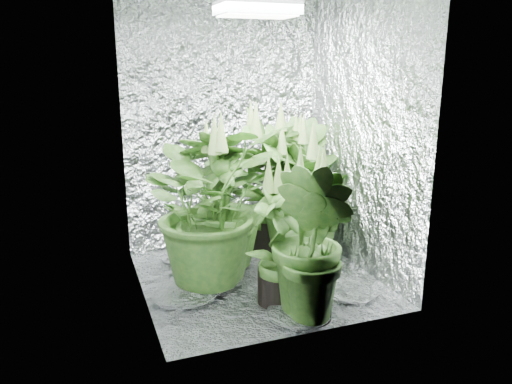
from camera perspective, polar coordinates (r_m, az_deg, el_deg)
The scene contains 12 objects.
ground at distance 3.63m, azimuth 0.12°, elevation -9.84°, with size 1.60×1.60×0.00m, color white.
walls at distance 3.34m, azimuth 0.13°, elevation 5.93°, with size 1.62×1.62×2.00m.
grow_lamp at distance 3.32m, azimuth 0.14°, elevation 20.17°, with size 0.50×0.30×0.22m.
plant_a at distance 3.39m, azimuth -5.39°, elevation -1.61°, with size 1.29×1.29×1.18m.
plant_b at distance 3.96m, azimuth 1.31°, elevation 0.96°, with size 0.84×0.84×1.24m.
plant_c at distance 4.11m, azimuth 5.28°, elevation 0.83°, with size 0.76×0.76×1.13m.
plant_d at distance 3.63m, azimuth -4.01°, elevation -1.06°, with size 0.72×0.72×1.13m.
plant_e at distance 3.85m, azimuth 5.10°, elevation -0.37°, with size 1.06×1.06×1.08m.
plant_f at distance 3.14m, azimuth 2.58°, elevation -5.40°, with size 0.56×0.56×0.95m.
plant_g at distance 2.95m, azimuth 6.48°, elevation -5.73°, with size 0.66×0.66×1.05m.
circulation_fan at distance 4.34m, azimuth 4.89°, elevation -3.75°, with size 0.15×0.29×0.33m.
plant_label at distance 3.02m, azimuth 7.55°, elevation -9.09°, with size 0.05×0.01×0.08m, color white.
Camera 1 is at (-1.15, -3.10, 1.51)m, focal length 35.00 mm.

